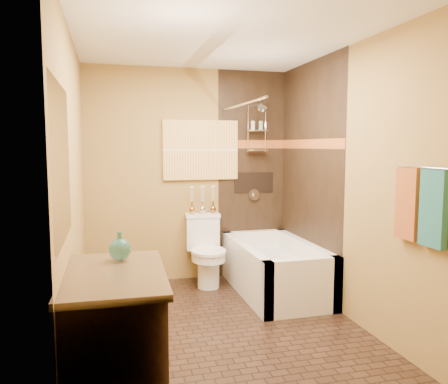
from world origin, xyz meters
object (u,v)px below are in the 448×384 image
object	(u,v)px
sunset_painting	(201,150)
bathtub	(275,272)
toilet	(206,250)
vanity	(115,340)

from	to	relation	value
sunset_painting	bathtub	xyz separation A→B (m)	(0.67, -0.73, -1.33)
sunset_painting	toilet	xyz separation A→B (m)	(0.00, -0.27, -1.14)
toilet	vanity	world-z (taller)	vanity
toilet	vanity	size ratio (longest dim) A/B	0.81
sunset_painting	vanity	bearing A→B (deg)	-113.12
toilet	vanity	bearing A→B (deg)	-110.67
vanity	toilet	bearing A→B (deg)	66.13
sunset_painting	toilet	size ratio (longest dim) A/B	1.12
bathtub	toilet	bearing A→B (deg)	145.45
sunset_painting	bathtub	world-z (taller)	sunset_painting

